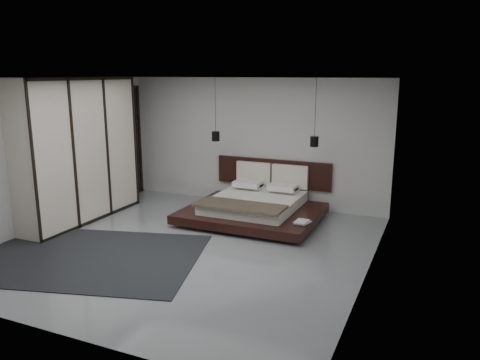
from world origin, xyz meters
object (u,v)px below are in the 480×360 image
at_px(lattice_screen, 129,142).
at_px(pendant_left, 216,136).
at_px(pendant_right, 314,141).
at_px(rug, 88,257).
at_px(bed, 255,205).
at_px(wardrobe, 78,150).

distance_m(lattice_screen, pendant_left, 2.39).
xyz_separation_m(pendant_right, rug, (-2.76, -3.39, -1.59)).
bearing_deg(pendant_right, pendant_left, -180.00).
xyz_separation_m(pendant_left, pendant_right, (2.15, 0.00, 0.01)).
xyz_separation_m(bed, pendant_left, (-1.07, 0.40, 1.31)).
distance_m(lattice_screen, wardrobe, 1.98).
distance_m(pendant_left, pendant_right, 2.15).
relative_size(bed, rug, 0.74).
distance_m(lattice_screen, rug, 4.14).
height_order(lattice_screen, bed, lattice_screen).
height_order(pendant_left, rug, pendant_left).
relative_size(bed, pendant_left, 1.98).
bearing_deg(pendant_right, lattice_screen, 178.23).
height_order(pendant_left, pendant_right, same).
bearing_deg(wardrobe, lattice_screen, 97.29).
relative_size(lattice_screen, pendant_left, 1.96).
height_order(lattice_screen, pendant_right, pendant_right).
bearing_deg(wardrobe, pendant_left, 40.82).
distance_m(pendant_right, wardrobe, 4.64).
bearing_deg(pendant_left, bed, -20.22).
bearing_deg(wardrobe, pendant_right, 23.19).
bearing_deg(bed, rug, -119.44).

